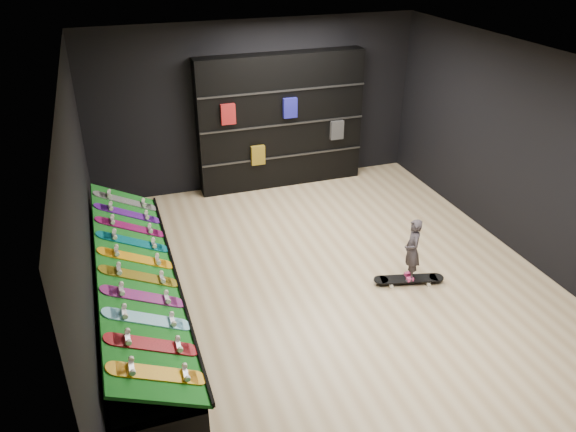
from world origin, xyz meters
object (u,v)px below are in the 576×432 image
object	(u,v)px
display_rack	(138,301)
floor_skateboard	(409,280)
back_shelving	(281,121)
child	(411,261)

from	to	relation	value
display_rack	floor_skateboard	distance (m)	3.63
back_shelving	floor_skateboard	distance (m)	3.98
display_rack	child	size ratio (longest dim) A/B	8.31
child	floor_skateboard	bearing A→B (deg)	180.00
display_rack	child	distance (m)	3.62
back_shelving	floor_skateboard	world-z (taller)	back_shelving
back_shelving	child	bearing A→B (deg)	-80.56
floor_skateboard	child	distance (m)	0.31
back_shelving	floor_skateboard	size ratio (longest dim) A/B	3.11
display_rack	child	world-z (taller)	child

